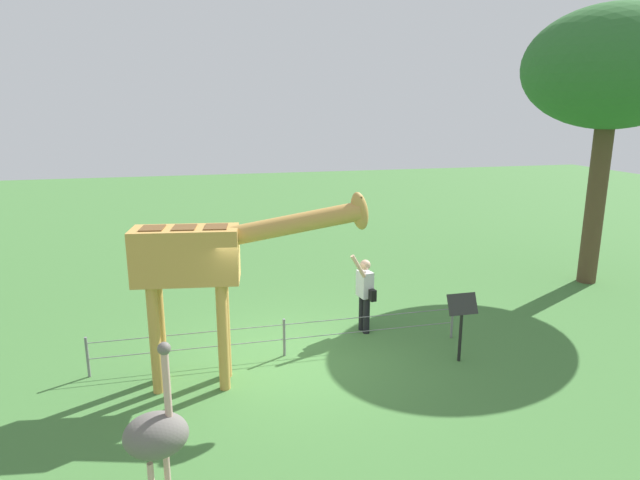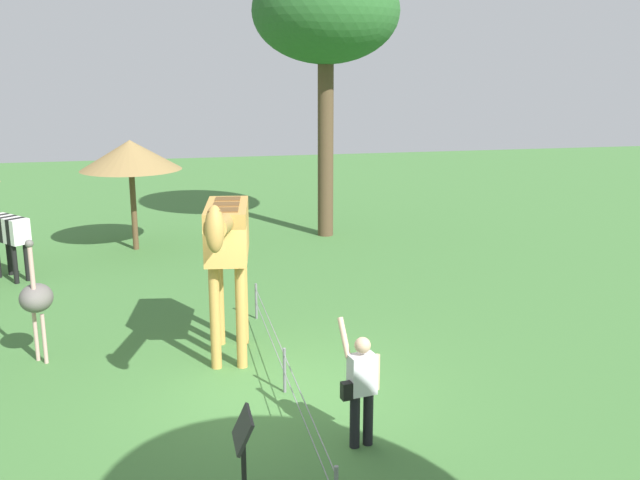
{
  "view_description": "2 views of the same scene",
  "coord_description": "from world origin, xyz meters",
  "px_view_note": "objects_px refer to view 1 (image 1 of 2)",
  "views": [
    {
      "loc": [
        -1.61,
        -9.23,
        4.62
      ],
      "look_at": [
        0.84,
        0.73,
        2.11
      ],
      "focal_mm": 30.27,
      "sensor_mm": 36.0,
      "label": 1
    },
    {
      "loc": [
        10.49,
        -1.52,
        5.11
      ],
      "look_at": [
        -0.68,
        0.91,
        2.3
      ],
      "focal_mm": 40.54,
      "sensor_mm": 36.0,
      "label": 2
    }
  ],
  "objects_px": {
    "giraffe": "(207,261)",
    "visitor": "(365,291)",
    "info_sign": "(462,313)",
    "tree_northeast": "(612,70)",
    "ostrich": "(157,435)"
  },
  "relations": [
    {
      "from": "tree_northeast",
      "to": "info_sign",
      "type": "distance_m",
      "value": 8.12
    },
    {
      "from": "info_sign",
      "to": "tree_northeast",
      "type": "bearing_deg",
      "value": 31.73
    },
    {
      "from": "visitor",
      "to": "ostrich",
      "type": "bearing_deg",
      "value": -129.94
    },
    {
      "from": "giraffe",
      "to": "info_sign",
      "type": "xyz_separation_m",
      "value": [
        4.53,
        -0.25,
        -1.24
      ]
    },
    {
      "from": "giraffe",
      "to": "ostrich",
      "type": "xyz_separation_m",
      "value": [
        -0.72,
        -3.23,
        -1.01
      ]
    },
    {
      "from": "visitor",
      "to": "ostrich",
      "type": "relative_size",
      "value": 0.79
    },
    {
      "from": "visitor",
      "to": "info_sign",
      "type": "relative_size",
      "value": 1.34
    },
    {
      "from": "visitor",
      "to": "tree_northeast",
      "type": "bearing_deg",
      "value": 14.34
    },
    {
      "from": "giraffe",
      "to": "visitor",
      "type": "relative_size",
      "value": 2.21
    },
    {
      "from": "giraffe",
      "to": "visitor",
      "type": "height_order",
      "value": "giraffe"
    },
    {
      "from": "tree_northeast",
      "to": "giraffe",
      "type": "bearing_deg",
      "value": -162.27
    },
    {
      "from": "visitor",
      "to": "info_sign",
      "type": "bearing_deg",
      "value": -53.1
    },
    {
      "from": "giraffe",
      "to": "visitor",
      "type": "bearing_deg",
      "value": 24.66
    },
    {
      "from": "giraffe",
      "to": "tree_northeast",
      "type": "bearing_deg",
      "value": 17.73
    },
    {
      "from": "ostrich",
      "to": "tree_northeast",
      "type": "relative_size",
      "value": 0.32
    }
  ]
}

